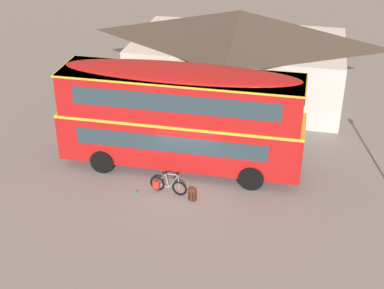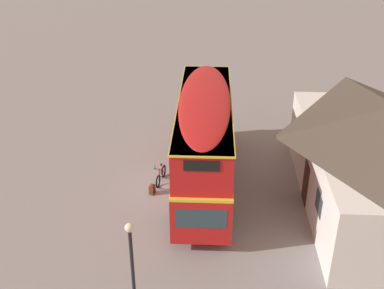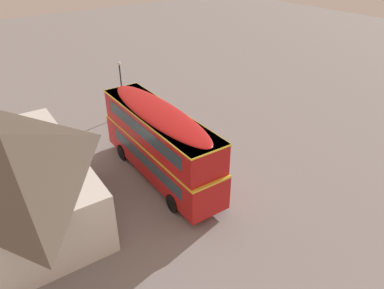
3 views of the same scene
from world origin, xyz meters
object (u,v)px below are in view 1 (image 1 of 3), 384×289
Objects in this scene: backpack_on_ground at (192,194)px; water_bottle_green_metal at (137,193)px; touring_bicycle at (167,185)px; double_decker_bus at (181,115)px.

water_bottle_green_metal is (-2.37, -0.06, -0.17)m from backpack_on_ground.
touring_bicycle reaches higher than water_bottle_green_metal.
double_decker_bus is 45.19× the size of water_bottle_green_metal.
backpack_on_ground is at bearing -69.47° from double_decker_bus.
double_decker_bus is 20.14× the size of backpack_on_ground.
backpack_on_ground reaches higher than water_bottle_green_metal.
double_decker_bus is 3.18m from touring_bicycle.
touring_bicycle reaches higher than backpack_on_ground.
touring_bicycle is (-0.20, -2.21, -2.27)m from double_decker_bus.
backpack_on_ground is at bearing -16.76° from touring_bicycle.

